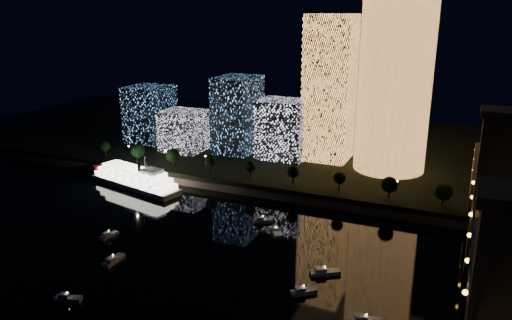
{
  "coord_description": "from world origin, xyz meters",
  "views": [
    {
      "loc": [
        56.52,
        -101.36,
        76.61
      ],
      "look_at": [
        -12.67,
        55.0,
        24.53
      ],
      "focal_mm": 35.0,
      "sensor_mm": 36.0,
      "label": 1
    }
  ],
  "objects_px": {
    "tower_rectangular": "(330,89)",
    "truss_bridge": "(492,304)",
    "riverboat": "(131,178)",
    "tower_cylindrical": "(395,84)"
  },
  "relations": [
    {
      "from": "tower_cylindrical",
      "to": "tower_rectangular",
      "type": "bearing_deg",
      "value": 170.08
    },
    {
      "from": "tower_cylindrical",
      "to": "riverboat",
      "type": "distance_m",
      "value": 124.79
    },
    {
      "from": "tower_cylindrical",
      "to": "tower_rectangular",
      "type": "relative_size",
      "value": 1.14
    },
    {
      "from": "tower_rectangular",
      "to": "riverboat",
      "type": "xyz_separation_m",
      "value": [
        -72.37,
        -62.23,
        -35.69
      ]
    },
    {
      "from": "tower_rectangular",
      "to": "truss_bridge",
      "type": "distance_m",
      "value": 148.95
    },
    {
      "from": "tower_cylindrical",
      "to": "tower_rectangular",
      "type": "distance_m",
      "value": 31.91
    },
    {
      "from": "riverboat",
      "to": "truss_bridge",
      "type": "bearing_deg",
      "value": -24.32
    },
    {
      "from": "tower_cylindrical",
      "to": "tower_rectangular",
      "type": "xyz_separation_m",
      "value": [
        -31.05,
        5.43,
        -4.96
      ]
    },
    {
      "from": "tower_rectangular",
      "to": "truss_bridge",
      "type": "height_order",
      "value": "tower_rectangular"
    },
    {
      "from": "tower_rectangular",
      "to": "truss_bridge",
      "type": "bearing_deg",
      "value": -60.34
    }
  ]
}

